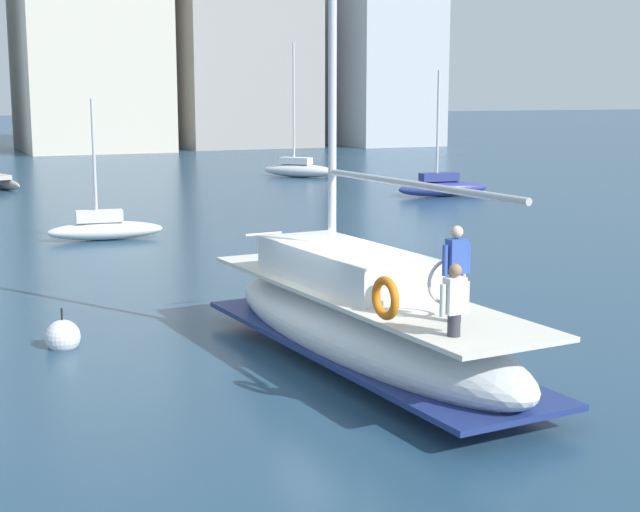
{
  "coord_description": "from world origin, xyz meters",
  "views": [
    {
      "loc": [
        -7.62,
        -16.2,
        5.15
      ],
      "look_at": [
        0.14,
        1.36,
        1.8
      ],
      "focal_mm": 53.1,
      "sensor_mm": 36.0,
      "label": 1
    }
  ],
  "objects_px": {
    "main_sailboat": "(361,319)",
    "moored_sloop_near": "(299,168)",
    "mooring_buoy": "(63,337)",
    "moored_cutter_right": "(105,227)",
    "moored_catamaran": "(443,186)"
  },
  "relations": [
    {
      "from": "main_sailboat",
      "to": "mooring_buoy",
      "type": "xyz_separation_m",
      "value": [
        -5.0,
        3.57,
        -0.69
      ]
    },
    {
      "from": "moored_sloop_near",
      "to": "main_sailboat",
      "type": "bearing_deg",
      "value": -110.92
    },
    {
      "from": "main_sailboat",
      "to": "moored_cutter_right",
      "type": "relative_size",
      "value": 2.46
    },
    {
      "from": "moored_sloop_near",
      "to": "moored_catamaran",
      "type": "relative_size",
      "value": 1.3
    },
    {
      "from": "main_sailboat",
      "to": "moored_catamaran",
      "type": "bearing_deg",
      "value": 55.87
    },
    {
      "from": "main_sailboat",
      "to": "moored_sloop_near",
      "type": "distance_m",
      "value": 40.07
    },
    {
      "from": "main_sailboat",
      "to": "moored_sloop_near",
      "type": "relative_size",
      "value": 1.5
    },
    {
      "from": "moored_sloop_near",
      "to": "moored_cutter_right",
      "type": "relative_size",
      "value": 1.64
    },
    {
      "from": "moored_catamaran",
      "to": "mooring_buoy",
      "type": "xyz_separation_m",
      "value": [
        -21.75,
        -21.14,
        -0.29
      ]
    },
    {
      "from": "moored_sloop_near",
      "to": "moored_catamaran",
      "type": "height_order",
      "value": "moored_sloop_near"
    },
    {
      "from": "main_sailboat",
      "to": "moored_catamaran",
      "type": "height_order",
      "value": "main_sailboat"
    },
    {
      "from": "moored_cutter_right",
      "to": "mooring_buoy",
      "type": "xyz_separation_m",
      "value": [
        -3.61,
        -13.88,
        -0.22
      ]
    },
    {
      "from": "main_sailboat",
      "to": "moored_cutter_right",
      "type": "xyz_separation_m",
      "value": [
        -1.39,
        17.46,
        -0.46
      ]
    },
    {
      "from": "mooring_buoy",
      "to": "main_sailboat",
      "type": "bearing_deg",
      "value": -35.55
    },
    {
      "from": "main_sailboat",
      "to": "moored_catamaran",
      "type": "xyz_separation_m",
      "value": [
        16.75,
        24.71,
        -0.39
      ]
    }
  ]
}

